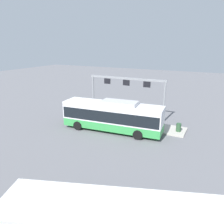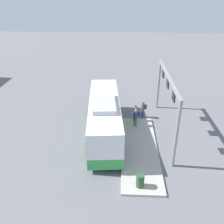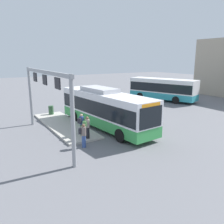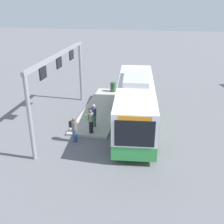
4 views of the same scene
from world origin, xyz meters
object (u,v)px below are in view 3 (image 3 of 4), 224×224
object	(u,v)px
bus_main	(105,107)
person_boarding	(87,127)
bus_background_left	(163,88)
person_waiting_mid	(83,135)
trash_bin	(51,110)
person_waiting_near	(81,124)

from	to	relation	value
bus_main	person_boarding	bearing A→B (deg)	-56.87
bus_background_left	person_waiting_mid	bearing A→B (deg)	101.26
person_waiting_mid	trash_bin	bearing A→B (deg)	111.79
person_waiting_mid	bus_main	bearing A→B (deg)	68.76
person_waiting_near	trash_bin	xyz separation A→B (m)	(-7.81, 0.02, -0.44)
bus_main	person_waiting_mid	bearing A→B (deg)	-52.87
bus_main	trash_bin	size ratio (longest dim) A/B	12.33
bus_main	person_waiting_mid	world-z (taller)	bus_main
bus_main	person_waiting_near	xyz separation A→B (m)	(1.19, -2.77, -0.76)
person_boarding	trash_bin	size ratio (longest dim) A/B	1.86
person_boarding	person_waiting_mid	bearing A→B (deg)	-143.29
person_waiting_mid	trash_bin	world-z (taller)	person_waiting_mid
person_waiting_near	person_waiting_mid	xyz separation A→B (m)	(2.04, -0.79, -0.16)
bus_background_left	person_waiting_mid	xyz separation A→B (m)	(10.34, -17.20, -0.89)
person_boarding	bus_background_left	bearing A→B (deg)	13.33
person_boarding	person_waiting_near	size ratio (longest dim) A/B	1.00
bus_main	person_waiting_near	bearing A→B (deg)	-71.86
bus_background_left	person_waiting_near	distance (m)	18.40
bus_background_left	trash_bin	xyz separation A→B (m)	(0.48, -16.39, -1.17)
person_waiting_near	person_boarding	bearing A→B (deg)	-118.50
bus_main	person_waiting_mid	distance (m)	4.90
bus_main	person_boarding	world-z (taller)	bus_main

